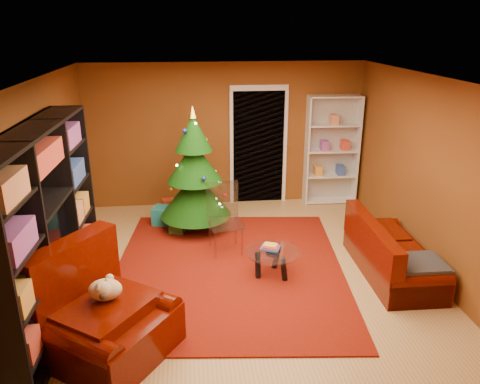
{
  "coord_description": "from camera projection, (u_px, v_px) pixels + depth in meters",
  "views": [
    {
      "loc": [
        -0.66,
        -5.57,
        3.23
      ],
      "look_at": [
        0.0,
        0.4,
        1.05
      ],
      "focal_mm": 35.0,
      "sensor_mm": 36.0,
      "label": 1
    }
  ],
  "objects": [
    {
      "name": "floor",
      "position": [
        243.0,
        276.0,
        6.39
      ],
      "size": [
        5.0,
        5.5,
        0.05
      ],
      "primitive_type": "cube",
      "color": "#AE844B",
      "rests_on": "ground"
    },
    {
      "name": "ceiling",
      "position": [
        244.0,
        77.0,
        5.48
      ],
      "size": [
        5.0,
        5.5,
        0.05
      ],
      "primitive_type": "cube",
      "color": "silver",
      "rests_on": "wall_back"
    },
    {
      "name": "wall_back",
      "position": [
        226.0,
        135.0,
        8.53
      ],
      "size": [
        5.0,
        0.05,
        2.6
      ],
      "primitive_type": "cube",
      "color": "brown",
      "rests_on": "ground"
    },
    {
      "name": "wall_left",
      "position": [
        37.0,
        192.0,
        5.67
      ],
      "size": [
        0.05,
        5.5,
        2.6
      ],
      "primitive_type": "cube",
      "color": "brown",
      "rests_on": "ground"
    },
    {
      "name": "wall_right",
      "position": [
        432.0,
        177.0,
        6.19
      ],
      "size": [
        0.05,
        5.5,
        2.6
      ],
      "primitive_type": "cube",
      "color": "brown",
      "rests_on": "ground"
    },
    {
      "name": "doorway",
      "position": [
        258.0,
        148.0,
        8.63
      ],
      "size": [
        1.06,
        0.6,
        2.16
      ],
      "primitive_type": null,
      "color": "black",
      "rests_on": "floor"
    },
    {
      "name": "rug",
      "position": [
        229.0,
        269.0,
        6.49
      ],
      "size": [
        3.48,
        3.95,
        0.02
      ],
      "primitive_type": "cube",
      "rotation": [
        0.0,
        0.0,
        -0.1
      ],
      "color": "maroon",
      "rests_on": "floor"
    },
    {
      "name": "media_unit",
      "position": [
        44.0,
        229.0,
        5.1
      ],
      "size": [
        0.52,
        2.9,
        2.22
      ],
      "primitive_type": null,
      "rotation": [
        0.0,
        0.0,
        -0.03
      ],
      "color": "black",
      "rests_on": "floor"
    },
    {
      "name": "christmas_tree",
      "position": [
        195.0,
        172.0,
        7.44
      ],
      "size": [
        1.38,
        1.38,
        2.06
      ],
      "primitive_type": null,
      "rotation": [
        0.0,
        0.0,
        -0.22
      ],
      "color": "#0C3D09",
      "rests_on": "floor"
    },
    {
      "name": "gift_box_teal",
      "position": [
        163.0,
        216.0,
        7.9
      ],
      "size": [
        0.39,
        0.39,
        0.31
      ],
      "primitive_type": "cube",
      "rotation": [
        0.0,
        0.0,
        -0.27
      ],
      "color": "teal",
      "rests_on": "floor"
    },
    {
      "name": "gift_box_green",
      "position": [
        177.0,
        226.0,
        7.6
      ],
      "size": [
        0.29,
        0.29,
        0.23
      ],
      "primitive_type": "cube",
      "rotation": [
        0.0,
        0.0,
        -0.3
      ],
      "color": "#2E7533",
      "rests_on": "floor"
    },
    {
      "name": "gift_box_red",
      "position": [
        169.0,
        205.0,
        8.52
      ],
      "size": [
        0.25,
        0.25,
        0.21
      ],
      "primitive_type": "cube",
      "rotation": [
        0.0,
        0.0,
        0.22
      ],
      "color": "#A43217",
      "rests_on": "floor"
    },
    {
      "name": "white_bookshelf",
      "position": [
        332.0,
        151.0,
        8.64
      ],
      "size": [
        0.97,
        0.38,
        2.07
      ],
      "primitive_type": null,
      "rotation": [
        0.0,
        0.0,
        -0.04
      ],
      "color": "white",
      "rests_on": "floor"
    },
    {
      "name": "armchair",
      "position": [
        108.0,
        313.0,
        4.7
      ],
      "size": [
        1.7,
        1.7,
        0.95
      ],
      "primitive_type": null,
      "rotation": [
        0.0,
        0.0,
        0.96
      ],
      "color": "#430900",
      "rests_on": "rug"
    },
    {
      "name": "dog",
      "position": [
        105.0,
        290.0,
        4.69
      ],
      "size": [
        0.48,
        0.5,
        0.31
      ],
      "primitive_type": null,
      "rotation": [
        0.0,
        0.0,
        0.96
      ],
      "color": "beige",
      "rests_on": "armchair"
    },
    {
      "name": "sofa",
      "position": [
        394.0,
        247.0,
        6.29
      ],
      "size": [
        0.84,
        1.8,
        0.77
      ],
      "primitive_type": null,
      "rotation": [
        0.0,
        0.0,
        1.55
      ],
      "color": "#430900",
      "rests_on": "rug"
    },
    {
      "name": "coffee_table",
      "position": [
        273.0,
        263.0,
        6.26
      ],
      "size": [
        0.99,
        0.99,
        0.47
      ],
      "primitive_type": null,
      "rotation": [
        0.0,
        0.0,
        -0.43
      ],
      "color": "gray",
      "rests_on": "rug"
    },
    {
      "name": "acrylic_chair",
      "position": [
        226.0,
        223.0,
        6.83
      ],
      "size": [
        0.55,
        0.59,
        0.95
      ],
      "primitive_type": null,
      "rotation": [
        0.0,
        0.0,
        0.14
      ],
      "color": "#66605B",
      "rests_on": "rug"
    }
  ]
}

